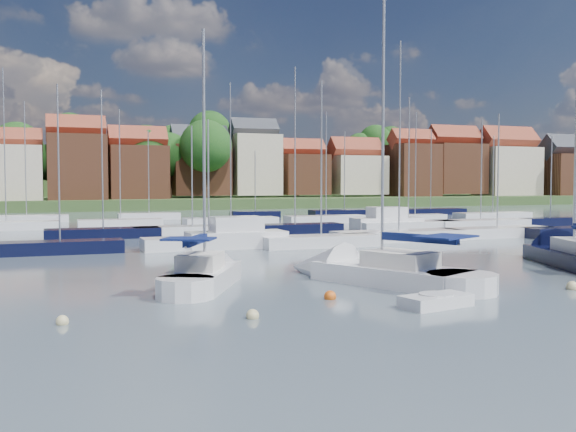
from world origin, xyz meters
name	(u,v)px	position (x,y,z in m)	size (l,w,h in m)	color
ground	(233,228)	(0.00, 40.00, 0.00)	(260.00, 260.00, 0.00)	#475560
sailboat_left	(207,276)	(-10.98, 4.89, 0.37)	(6.23, 9.12, 12.40)	silver
sailboat_centre	(367,273)	(-3.64, 3.23, 0.35)	(7.58, 11.58, 15.48)	silver
sailboat_navy	(566,256)	(10.50, 5.49, 0.35)	(7.34, 12.82, 17.20)	black
tender	(436,301)	(-4.22, -3.43, 0.23)	(2.96, 1.81, 0.60)	silver
buoy_a	(62,324)	(-17.37, -1.66, 0.00)	(0.42, 0.42, 0.42)	beige
buoy_b	(253,318)	(-11.24, -2.95, 0.00)	(0.45, 0.45, 0.45)	beige
buoy_c	(330,299)	(-7.25, -0.54, 0.00)	(0.49, 0.49, 0.49)	#D85914
buoy_d	(572,289)	(3.60, -2.10, 0.00)	(0.53, 0.53, 0.53)	beige
buoy_e	(421,268)	(1.26, 6.36, 0.00)	(0.49, 0.49, 0.49)	#D85914
marina_field	(266,226)	(1.91, 35.15, 0.43)	(79.62, 41.41, 15.93)	silver
far_shore_town	(138,183)	(2.23, 132.67, 4.61)	(212.46, 90.00, 22.27)	#334D26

